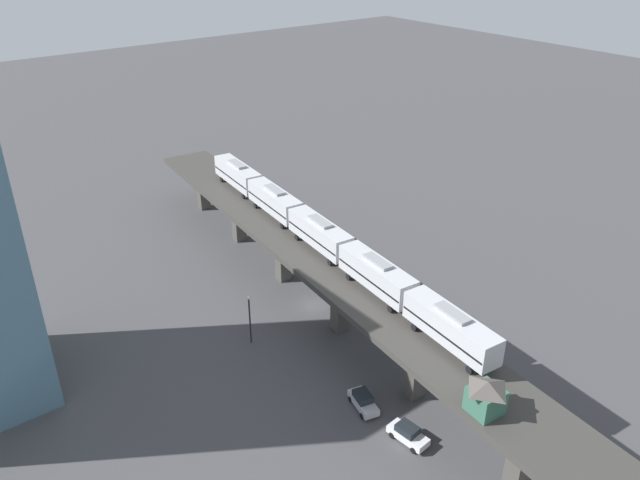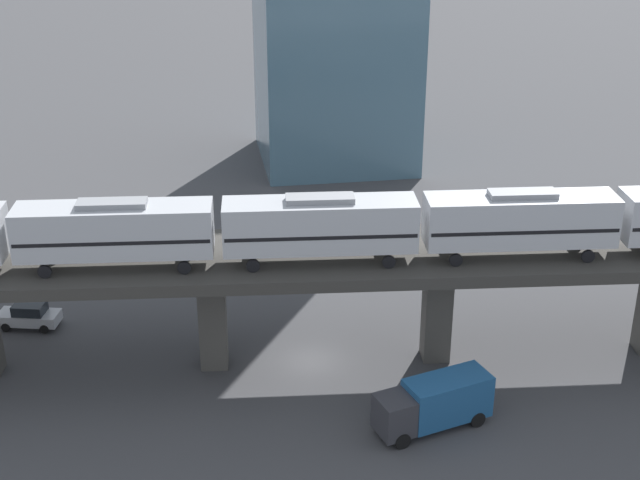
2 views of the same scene
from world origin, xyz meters
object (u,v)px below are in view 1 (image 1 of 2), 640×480
at_px(street_car_silver, 363,401).
at_px(delivery_truck, 334,259).
at_px(signal_hut, 486,396).
at_px(street_car_white, 408,434).
at_px(subway_train, 320,233).
at_px(street_lamp, 250,316).

distance_m(street_car_silver, delivery_truck, 30.57).
height_order(signal_hut, street_car_white, signal_hut).
height_order(subway_train, street_lamp, subway_train).
distance_m(subway_train, delivery_truck, 12.82).
relative_size(subway_train, street_car_white, 13.67).
height_order(signal_hut, street_lamp, signal_hut).
bearing_deg(delivery_truck, street_car_white, 63.54).
xyz_separation_m(street_car_silver, street_lamp, (3.50, -17.57, 3.17)).
distance_m(delivery_truck, street_lamp, 21.70).
relative_size(delivery_truck, street_lamp, 1.09).
bearing_deg(signal_hut, delivery_truck, -109.66).
distance_m(signal_hut, street_car_silver, 16.48).
distance_m(subway_train, street_car_white, 29.54).
xyz_separation_m(signal_hut, street_lamp, (5.93, -31.16, -5.84)).
bearing_deg(subway_train, street_car_silver, 64.89).
distance_m(street_car_white, street_lamp, 24.59).
relative_size(signal_hut, street_car_silver, 0.74).
distance_m(signal_hut, street_car_white, 11.64).
bearing_deg(street_lamp, signal_hut, 100.77).
relative_size(subway_train, delivery_truck, 8.28).
xyz_separation_m(subway_train, delivery_truck, (-7.13, -5.81, -8.93)).
distance_m(street_car_white, street_car_silver, 6.51).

